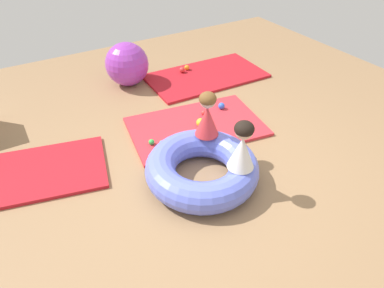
{
  "coord_description": "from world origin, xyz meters",
  "views": [
    {
      "loc": [
        -1.56,
        -2.31,
        2.51
      ],
      "look_at": [
        -0.1,
        0.15,
        0.34
      ],
      "focal_mm": 32.22,
      "sensor_mm": 36.0,
      "label": 1
    }
  ],
  "objects": [
    {
      "name": "gym_mat_far_left",
      "position": [
        -1.57,
        0.92,
        0.02
      ],
      "size": [
        1.58,
        1.2,
        0.04
      ],
      "primitive_type": "cube",
      "rotation": [
        0.0,
        0.0,
        -0.24
      ],
      "color": "#B21923",
      "rests_on": "ground"
    },
    {
      "name": "play_ball_green",
      "position": [
        -0.32,
        0.72,
        0.08
      ],
      "size": [
        0.07,
        0.07,
        0.07
      ],
      "primitive_type": "sphere",
      "color": "green",
      "rests_on": "gym_mat_far_right"
    },
    {
      "name": "play_ball_orange",
      "position": [
        1.06,
        2.28,
        0.08
      ],
      "size": [
        0.08,
        0.08,
        0.08
      ],
      "primitive_type": "sphere",
      "color": "orange",
      "rests_on": "gym_mat_near_left"
    },
    {
      "name": "play_ball_pink",
      "position": [
        0.86,
        0.41,
        0.08
      ],
      "size": [
        0.09,
        0.09,
        0.09
      ],
      "primitive_type": "sphere",
      "color": "pink",
      "rests_on": "gym_mat_far_right"
    },
    {
      "name": "play_ball_red_second",
      "position": [
        0.56,
        0.96,
        0.07
      ],
      "size": [
        0.07,
        0.07,
        0.07
      ],
      "primitive_type": "sphere",
      "color": "red",
      "rests_on": "gym_mat_far_right"
    },
    {
      "name": "inflatable_cushion",
      "position": [
        -0.1,
        -0.05,
        0.16
      ],
      "size": [
        1.18,
        1.18,
        0.32
      ],
      "primitive_type": "torus",
      "color": "#6070E5",
      "rests_on": "ground"
    },
    {
      "name": "child_in_red",
      "position": [
        0.15,
        0.25,
        0.56
      ],
      "size": [
        0.37,
        0.37,
        0.51
      ],
      "rotation": [
        0.0,
        0.0,
        2.48
      ],
      "color": "red",
      "rests_on": "inflatable_cushion"
    },
    {
      "name": "exercise_ball_large",
      "position": [
        0.08,
        2.38,
        0.33
      ],
      "size": [
        0.65,
        0.65,
        0.65
      ],
      "primitive_type": "sphere",
      "color": "purple",
      "rests_on": "ground"
    },
    {
      "name": "gym_mat_far_right",
      "position": [
        0.35,
        0.8,
        0.02
      ],
      "size": [
        1.8,
        1.29,
        0.04
      ],
      "primitive_type": "cube",
      "rotation": [
        0.0,
        0.0,
        -0.16
      ],
      "color": "red",
      "rests_on": "ground"
    },
    {
      "name": "play_ball_red",
      "position": [
        0.95,
        2.23,
        0.08
      ],
      "size": [
        0.09,
        0.09,
        0.09
      ],
      "primitive_type": "sphere",
      "color": "red",
      "rests_on": "gym_mat_near_left"
    },
    {
      "name": "play_ball_teal",
      "position": [
        -0.22,
        0.65,
        0.07
      ],
      "size": [
        0.06,
        0.06,
        0.06
      ],
      "primitive_type": "sphere",
      "color": "teal",
      "rests_on": "gym_mat_far_right"
    },
    {
      "name": "play_ball_yellow",
      "position": [
        0.38,
        0.75,
        0.09
      ],
      "size": [
        0.11,
        0.11,
        0.11
      ],
      "primitive_type": "sphere",
      "color": "yellow",
      "rests_on": "gym_mat_far_right"
    },
    {
      "name": "child_in_white",
      "position": [
        0.13,
        -0.37,
        0.57
      ],
      "size": [
        0.36,
        0.36,
        0.51
      ],
      "rotation": [
        0.0,
        0.0,
        5.69
      ],
      "color": "white",
      "rests_on": "inflatable_cushion"
    },
    {
      "name": "ground_plane",
      "position": [
        0.0,
        0.0,
        0.0
      ],
      "size": [
        8.0,
        8.0,
        0.0
      ],
      "primitive_type": "plane",
      "color": "#93704C"
    },
    {
      "name": "gym_mat_near_left",
      "position": [
        1.23,
        1.96,
        0.02
      ],
      "size": [
        1.89,
        1.08,
        0.04
      ],
      "primitive_type": "cube",
      "rotation": [
        0.0,
        0.0,
        -0.03
      ],
      "color": "#B21923",
      "rests_on": "ground"
    },
    {
      "name": "play_ball_blue",
      "position": [
        0.85,
        0.97,
        0.09
      ],
      "size": [
        0.09,
        0.09,
        0.09
      ],
      "primitive_type": "sphere",
      "color": "blue",
      "rests_on": "gym_mat_far_right"
    }
  ]
}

